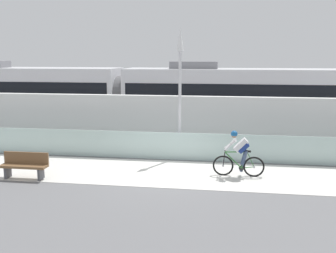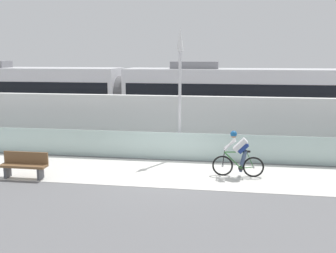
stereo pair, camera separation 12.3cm
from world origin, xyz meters
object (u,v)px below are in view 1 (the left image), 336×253
object	(u,v)px
tram	(122,98)
cyclist_on_bike	(239,154)
lamp_post_antenna	(180,77)
bench	(25,165)

from	to	relation	value
tram	cyclist_on_bike	bearing A→B (deg)	-49.17
tram	lamp_post_antenna	xyz separation A→B (m)	(3.61, -4.70, 1.40)
bench	tram	bearing A→B (deg)	81.08
cyclist_on_bike	lamp_post_antenna	size ratio (longest dim) A/B	0.34
cyclist_on_bike	lamp_post_antenna	xyz separation A→B (m)	(-2.31, 2.15, 2.51)
tram	bench	bearing A→B (deg)	-98.92
cyclist_on_bike	bench	size ratio (longest dim) A/B	1.11
lamp_post_antenna	cyclist_on_bike	bearing A→B (deg)	-43.00
bench	cyclist_on_bike	bearing A→B (deg)	10.12
tram	lamp_post_antenna	world-z (taller)	lamp_post_antenna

